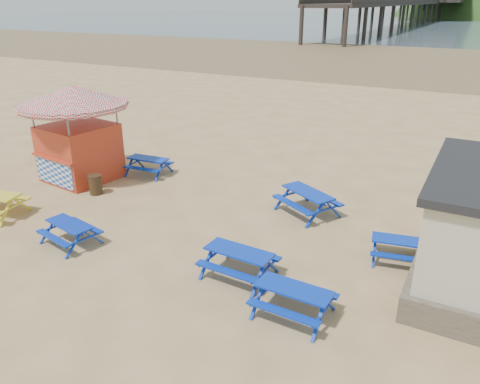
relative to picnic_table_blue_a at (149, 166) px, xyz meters
The scene contains 12 objects.
ground 5.84m from the picnic_table_blue_a, 37.77° to the right, with size 400.00×400.00×0.00m, color tan.
wet_sand 51.64m from the picnic_table_blue_a, 84.88° to the left, with size 400.00×400.00×0.00m, color brown.
sea 166.49m from the picnic_table_blue_a, 88.41° to the left, with size 400.00×400.00×0.00m, color #465764.
picnic_table_blue_a is the anchor object (origin of this frame).
picnic_table_blue_b 7.46m from the picnic_table_blue_a, ahead, with size 2.52×2.37×0.83m.
picnic_table_blue_c 11.18m from the picnic_table_blue_a, 12.14° to the right, with size 1.85×1.60×0.68m.
picnic_table_blue_d 6.34m from the picnic_table_blue_a, 73.45° to the right, with size 1.87×1.62×0.69m.
picnic_table_blue_e 8.93m from the picnic_table_blue_a, 35.84° to the right, with size 1.92×1.58×0.78m.
picnic_table_blue_f 11.04m from the picnic_table_blue_a, 33.69° to the right, with size 1.83×1.50×0.75m.
ice_cream_kiosk 3.44m from the picnic_table_blue_a, 140.98° to the right, with size 4.89×4.89×3.90m.
litter_bin 2.76m from the picnic_table_blue_a, 98.35° to the right, with size 0.52×0.52×0.76m.
pier 175.25m from the picnic_table_blue_a, 94.38° to the left, with size 24.00×220.00×39.29m.
Camera 1 is at (7.82, -11.28, 6.98)m, focal length 35.00 mm.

